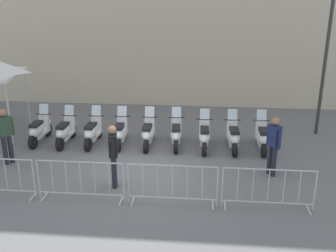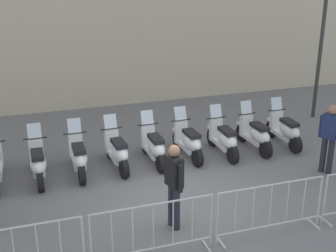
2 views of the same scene
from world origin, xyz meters
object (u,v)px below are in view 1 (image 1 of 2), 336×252
(motorcycle_7, at_px, (233,137))
(officer_mid_plaza, at_px, (273,143))
(motorcycle_1, at_px, (65,132))
(motorcycle_2, at_px, (93,132))
(motorcycle_8, at_px, (262,138))
(motorcycle_4, at_px, (148,134))
(barrier_segment_2, at_px, (172,185))
(motorcycle_5, at_px, (176,134))
(officer_near_row_end, at_px, (5,133))
(street_lamp, at_px, (328,43))
(officer_by_barriers, at_px, (113,153))
(motorcycle_6, at_px, (204,136))
(motorcycle_3, at_px, (120,133))
(motorcycle_0, at_px, (39,130))
(barrier_segment_1, at_px, (81,181))
(barrier_segment_3, at_px, (268,190))

(motorcycle_7, distance_m, officer_mid_plaza, 2.09)
(motorcycle_1, xyz_separation_m, motorcycle_2, (0.94, -0.09, 0.00))
(motorcycle_8, bearing_deg, motorcycle_1, 172.23)
(motorcycle_4, distance_m, barrier_segment_2, 3.93)
(motorcycle_5, height_order, officer_near_row_end, officer_near_row_end)
(motorcycle_8, xyz_separation_m, barrier_segment_2, (-3.17, -3.32, 0.07))
(street_lamp, bearing_deg, motorcycle_4, -171.42)
(motorcycle_5, xyz_separation_m, officer_near_row_end, (-5.20, -1.08, 0.53))
(officer_by_barriers, bearing_deg, barrier_segment_2, -34.76)
(motorcycle_6, relative_size, officer_near_row_end, 1.00)
(motorcycle_2, distance_m, motorcycle_3, 0.96)
(motorcycle_0, xyz_separation_m, officer_near_row_end, (-0.49, -1.71, 0.53))
(motorcycle_4, relative_size, officer_by_barriers, 1.00)
(motorcycle_8, height_order, street_lamp, street_lamp)
(barrier_segment_2, xyz_separation_m, officer_by_barriers, (-1.49, 1.04, 0.45))
(motorcycle_2, bearing_deg, motorcycle_0, 171.20)
(motorcycle_1, height_order, barrier_segment_2, motorcycle_1)
(barrier_segment_2, xyz_separation_m, street_lamp, (5.64, 4.82, 2.78))
(motorcycle_7, relative_size, motorcycle_8, 1.00)
(motorcycle_5, bearing_deg, motorcycle_0, 172.35)
(street_lamp, bearing_deg, motorcycle_6, -163.44)
(officer_by_barriers, bearing_deg, motorcycle_7, 32.68)
(motorcycle_8, relative_size, officer_near_row_end, 0.99)
(motorcycle_8, bearing_deg, motorcycle_0, 171.68)
(officer_near_row_end, bearing_deg, motorcycle_6, 7.62)
(motorcycle_8, height_order, officer_by_barriers, officer_by_barriers)
(motorcycle_2, height_order, motorcycle_7, same)
(motorcycle_5, xyz_separation_m, officer_mid_plaza, (2.56, -2.26, 0.53))
(motorcycle_6, relative_size, barrier_segment_1, 0.79)
(motorcycle_5, relative_size, barrier_segment_1, 0.79)
(motorcycle_4, xyz_separation_m, motorcycle_6, (1.86, -0.36, 0.00))
(motorcycle_3, distance_m, motorcycle_8, 4.74)
(motorcycle_2, xyz_separation_m, officer_near_row_end, (-2.37, -1.42, 0.53))
(motorcycle_3, distance_m, officer_by_barriers, 3.02)
(barrier_segment_2, distance_m, barrier_segment_3, 2.28)
(motorcycle_8, bearing_deg, motorcycle_4, 171.42)
(motorcycle_7, height_order, officer_by_barriers, officer_by_barriers)
(officer_mid_plaza, bearing_deg, barrier_segment_2, -152.57)
(motorcycle_8, distance_m, barrier_segment_1, 6.19)
(motorcycle_6, relative_size, street_lamp, 0.32)
(barrier_segment_2, bearing_deg, motorcycle_0, 134.51)
(officer_mid_plaza, bearing_deg, motorcycle_2, 154.24)
(barrier_segment_3, bearing_deg, barrier_segment_1, 171.64)
(barrier_segment_2, relative_size, barrier_segment_3, 1.00)
(motorcycle_5, distance_m, street_lamp, 6.09)
(motorcycle_5, relative_size, officer_near_row_end, 1.00)
(motorcycle_6, height_order, motorcycle_7, same)
(motorcycle_0, distance_m, motorcycle_4, 3.79)
(barrier_segment_3, bearing_deg, officer_by_barriers, 159.97)
(street_lamp, bearing_deg, motorcycle_2, -175.09)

